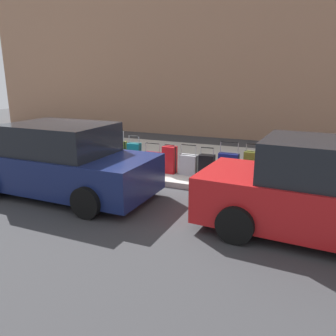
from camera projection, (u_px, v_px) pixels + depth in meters
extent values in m
plane|color=#333335|center=(117.00, 180.00, 8.94)|extent=(40.00, 40.00, 0.00)
cube|color=#ADA89E|center=(157.00, 158.00, 11.14)|extent=(18.00, 5.00, 0.14)
cube|color=#936B51|center=(216.00, 6.00, 15.27)|extent=(24.00, 3.00, 11.54)
cube|color=#0F606B|center=(277.00, 174.00, 8.02)|extent=(0.46, 0.21, 0.55)
cube|color=black|center=(277.00, 174.00, 8.02)|extent=(0.46, 0.06, 0.56)
cylinder|color=gray|center=(287.00, 158.00, 7.83)|extent=(0.02, 0.02, 0.26)
cylinder|color=gray|center=(270.00, 157.00, 8.00)|extent=(0.02, 0.02, 0.26)
cylinder|color=black|center=(279.00, 152.00, 7.88)|extent=(0.39, 0.04, 0.02)
cylinder|color=black|center=(284.00, 185.00, 8.00)|extent=(0.04, 0.02, 0.04)
cylinder|color=black|center=(267.00, 183.00, 8.17)|extent=(0.04, 0.02, 0.04)
cube|color=#59601E|center=(253.00, 167.00, 8.25)|extent=(0.47, 0.27, 0.75)
cube|color=black|center=(253.00, 167.00, 8.25)|extent=(0.47, 0.07, 0.77)
cylinder|color=gray|center=(263.00, 149.00, 8.04)|extent=(0.02, 0.02, 0.19)
cylinder|color=gray|center=(246.00, 147.00, 8.22)|extent=(0.02, 0.02, 0.19)
cylinder|color=black|center=(255.00, 144.00, 8.10)|extent=(0.40, 0.05, 0.02)
cylinder|color=black|center=(261.00, 182.00, 8.26)|extent=(0.05, 0.02, 0.04)
cylinder|color=black|center=(244.00, 180.00, 8.44)|extent=(0.05, 0.02, 0.04)
cube|color=navy|center=(228.00, 167.00, 8.37)|extent=(0.50, 0.21, 0.69)
cube|color=black|center=(228.00, 167.00, 8.37)|extent=(0.51, 0.05, 0.70)
cylinder|color=gray|center=(238.00, 149.00, 8.16)|extent=(0.02, 0.02, 0.28)
cylinder|color=gray|center=(221.00, 147.00, 8.33)|extent=(0.02, 0.02, 0.28)
cylinder|color=black|center=(230.00, 142.00, 8.21)|extent=(0.44, 0.03, 0.02)
cylinder|color=black|center=(237.00, 180.00, 8.37)|extent=(0.04, 0.02, 0.04)
cylinder|color=black|center=(219.00, 178.00, 8.55)|extent=(0.04, 0.02, 0.04)
cube|color=black|center=(207.00, 166.00, 8.58)|extent=(0.40, 0.28, 0.61)
cube|color=black|center=(207.00, 166.00, 8.58)|extent=(0.40, 0.07, 0.62)
cylinder|color=gray|center=(213.00, 152.00, 8.42)|extent=(0.02, 0.02, 0.19)
cylinder|color=gray|center=(201.00, 151.00, 8.53)|extent=(0.02, 0.02, 0.19)
cylinder|color=black|center=(207.00, 148.00, 8.45)|extent=(0.33, 0.04, 0.02)
cylinder|color=black|center=(213.00, 178.00, 8.60)|extent=(0.04, 0.02, 0.04)
cylinder|color=black|center=(200.00, 176.00, 8.71)|extent=(0.04, 0.02, 0.04)
cube|color=#9EA0A8|center=(188.00, 165.00, 8.89)|extent=(0.48, 0.26, 0.54)
cube|color=black|center=(188.00, 165.00, 8.89)|extent=(0.48, 0.06, 0.55)
cylinder|color=gray|center=(196.00, 151.00, 8.70)|extent=(0.02, 0.02, 0.27)
cylinder|color=gray|center=(181.00, 149.00, 8.87)|extent=(0.02, 0.02, 0.27)
cylinder|color=black|center=(189.00, 145.00, 8.75)|extent=(0.41, 0.04, 0.02)
cylinder|color=black|center=(196.00, 175.00, 8.87)|extent=(0.04, 0.02, 0.04)
cylinder|color=black|center=(181.00, 173.00, 9.04)|extent=(0.04, 0.02, 0.04)
cube|color=red|center=(170.00, 160.00, 9.03)|extent=(0.37, 0.28, 0.73)
cube|color=black|center=(170.00, 160.00, 9.03)|extent=(0.36, 0.08, 0.74)
cylinder|color=gray|center=(174.00, 146.00, 8.86)|extent=(0.02, 0.02, 0.04)
cylinder|color=gray|center=(165.00, 145.00, 9.00)|extent=(0.02, 0.02, 0.04)
cylinder|color=black|center=(170.00, 145.00, 8.92)|extent=(0.29, 0.05, 0.02)
cylinder|color=black|center=(175.00, 173.00, 9.05)|extent=(0.05, 0.02, 0.04)
cylinder|color=black|center=(165.00, 171.00, 9.19)|extent=(0.05, 0.02, 0.04)
cube|color=maroon|center=(153.00, 161.00, 9.30)|extent=(0.49, 0.23, 0.51)
cube|color=black|center=(153.00, 161.00, 9.30)|extent=(0.50, 0.05, 0.52)
cylinder|color=gray|center=(160.00, 148.00, 9.12)|extent=(0.02, 0.02, 0.25)
cylinder|color=gray|center=(146.00, 147.00, 9.29)|extent=(0.02, 0.02, 0.25)
cylinder|color=black|center=(153.00, 143.00, 9.17)|extent=(0.43, 0.04, 0.02)
cylinder|color=black|center=(160.00, 170.00, 9.27)|extent=(0.04, 0.02, 0.04)
cylinder|color=black|center=(146.00, 169.00, 9.45)|extent=(0.04, 0.02, 0.04)
cube|color=#0F606B|center=(134.00, 156.00, 9.41)|extent=(0.37, 0.24, 0.74)
cube|color=black|center=(134.00, 156.00, 9.41)|extent=(0.37, 0.07, 0.76)
cylinder|color=gray|center=(139.00, 140.00, 9.24)|extent=(0.02, 0.02, 0.20)
cylinder|color=gray|center=(129.00, 139.00, 9.33)|extent=(0.02, 0.02, 0.20)
cylinder|color=black|center=(134.00, 136.00, 9.26)|extent=(0.30, 0.05, 0.02)
cylinder|color=black|center=(140.00, 169.00, 9.45)|extent=(0.05, 0.02, 0.04)
cylinder|color=black|center=(130.00, 168.00, 9.55)|extent=(0.05, 0.02, 0.04)
cube|color=#59601E|center=(118.00, 154.00, 9.61)|extent=(0.49, 0.28, 0.75)
cube|color=black|center=(118.00, 154.00, 9.61)|extent=(0.48, 0.09, 0.77)
cylinder|color=gray|center=(124.00, 137.00, 9.38)|extent=(0.02, 0.02, 0.30)
cylinder|color=gray|center=(112.00, 135.00, 9.57)|extent=(0.02, 0.02, 0.30)
cylinder|color=black|center=(117.00, 131.00, 9.43)|extent=(0.41, 0.06, 0.02)
cylinder|color=black|center=(125.00, 167.00, 9.60)|extent=(0.05, 0.02, 0.04)
cylinder|color=black|center=(113.00, 165.00, 9.80)|extent=(0.05, 0.02, 0.04)
cube|color=navy|center=(103.00, 153.00, 9.91)|extent=(0.48, 0.23, 0.70)
cube|color=black|center=(103.00, 153.00, 9.91)|extent=(0.49, 0.05, 0.71)
cylinder|color=gray|center=(108.00, 139.00, 9.71)|extent=(0.02, 0.02, 0.19)
cylinder|color=gray|center=(96.00, 138.00, 9.88)|extent=(0.02, 0.02, 0.19)
cylinder|color=black|center=(102.00, 135.00, 9.77)|extent=(0.42, 0.03, 0.02)
cylinder|color=black|center=(109.00, 164.00, 9.91)|extent=(0.04, 0.02, 0.04)
cylinder|color=black|center=(97.00, 163.00, 10.08)|extent=(0.04, 0.02, 0.04)
cylinder|color=#99999E|center=(82.00, 151.00, 10.16)|extent=(0.20, 0.20, 0.70)
sphere|color=#99999E|center=(82.00, 138.00, 10.05)|extent=(0.21, 0.21, 0.21)
cylinder|color=#99999E|center=(78.00, 150.00, 10.21)|extent=(0.09, 0.10, 0.09)
cylinder|color=#99999E|center=(86.00, 150.00, 10.09)|extent=(0.09, 0.10, 0.09)
cylinder|color=brown|center=(64.00, 148.00, 10.22)|extent=(0.15, 0.15, 0.84)
cylinder|color=slate|center=(327.00, 166.00, 7.74)|extent=(0.05, 0.05, 1.05)
cube|color=#1E2328|center=(331.00, 139.00, 7.57)|extent=(0.12, 0.09, 0.22)
cube|color=#AD1619|center=(332.00, 206.00, 5.57)|extent=(4.53, 1.98, 0.82)
cylinder|color=black|center=(235.00, 225.00, 5.49)|extent=(0.65, 0.26, 0.64)
cylinder|color=black|center=(259.00, 193.00, 6.99)|extent=(0.65, 0.26, 0.64)
cube|color=#141E4C|center=(63.00, 170.00, 7.74)|extent=(4.36, 1.86, 0.81)
cube|color=black|center=(60.00, 138.00, 7.54)|extent=(2.27, 1.70, 0.66)
cylinder|color=black|center=(48.00, 166.00, 9.15)|extent=(0.64, 0.22, 0.64)
cylinder|color=black|center=(87.00, 202.00, 6.46)|extent=(0.64, 0.22, 0.64)
cylinder|color=black|center=(134.00, 177.00, 8.09)|extent=(0.64, 0.22, 0.64)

